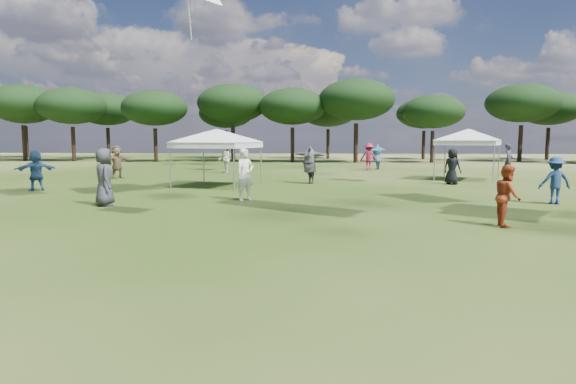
# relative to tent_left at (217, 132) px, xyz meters

# --- Properties ---
(tree_line) EXTENTS (108.78, 17.63, 7.77)m
(tree_line) POSITION_rel_tent_left_xyz_m (6.97, 26.09, 2.92)
(tree_line) COLOR black
(tree_line) RESTS_ON ground
(tent_left) EXTENTS (6.33, 6.33, 2.92)m
(tent_left) POSITION_rel_tent_left_xyz_m (0.00, 0.00, 0.00)
(tent_left) COLOR gray
(tent_left) RESTS_ON ground
(tent_right) EXTENTS (5.55, 5.55, 3.00)m
(tent_right) POSITION_rel_tent_left_xyz_m (12.44, 4.45, 0.08)
(tent_right) COLOR gray
(tent_right) RESTS_ON ground
(festival_crowd) EXTENTS (29.13, 23.78, 1.89)m
(festival_crowd) POSITION_rel_tent_left_xyz_m (5.08, 3.14, -1.61)
(festival_crowd) COLOR navy
(festival_crowd) RESTS_ON ground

